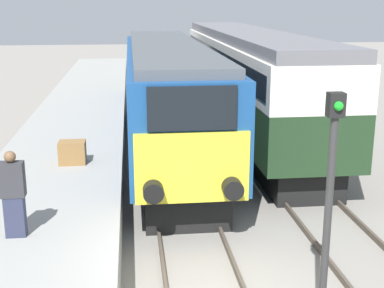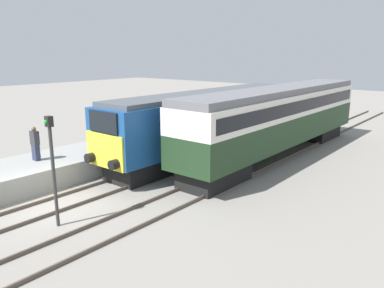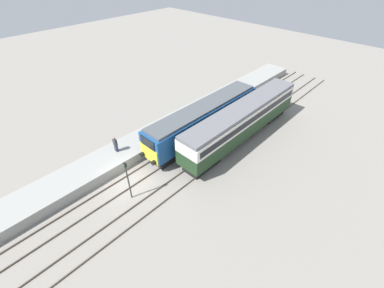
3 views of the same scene
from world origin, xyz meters
TOP-DOWN VIEW (x-y plane):
  - ground_plane at (0.00, 0.00)m, footprint 120.00×120.00m
  - platform_left at (-3.30, 8.00)m, footprint 3.50×50.00m
  - rails_near_track at (0.00, 5.00)m, footprint 1.51×60.00m
  - rails_far_track at (3.40, 5.00)m, footprint 1.50×60.00m
  - locomotive at (0.00, 10.49)m, footprint 2.70×15.95m
  - passenger_carriage at (3.40, 12.83)m, footprint 2.75×17.27m
  - person_on_platform at (-3.44, 1.33)m, footprint 0.44×0.26m
  - signal_post at (1.70, -0.76)m, footprint 0.24×0.28m
  - luggage_crate at (-2.86, 5.87)m, footprint 0.70×0.56m

SIDE VIEW (x-z plane):
  - ground_plane at x=0.00m, z-range 0.00..0.00m
  - rails_near_track at x=0.00m, z-range 0.00..0.14m
  - rails_far_track at x=3.40m, z-range 0.00..0.14m
  - platform_left at x=-3.30m, z-range 0.00..1.03m
  - luggage_crate at x=-2.86m, z-range 1.03..1.63m
  - person_on_platform at x=-3.44m, z-range 1.02..2.65m
  - locomotive at x=0.00m, z-range 0.25..4.09m
  - signal_post at x=1.70m, z-range 0.37..4.33m
  - passenger_carriage at x=3.40m, z-range 0.42..4.53m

